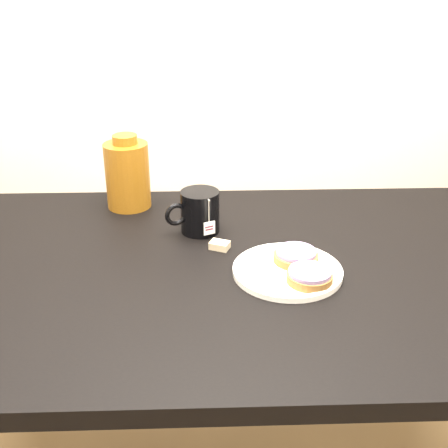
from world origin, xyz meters
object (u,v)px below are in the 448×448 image
object	(u,v)px
bagel_back	(296,256)
bagel_package	(127,174)
plate	(287,270)
table	(228,295)
teabag_pouch	(220,245)
bagel_front	(310,276)
mug	(199,212)

from	to	relation	value
bagel_back	bagel_package	bearing A→B (deg)	139.35
plate	bagel_package	bearing A→B (deg)	135.19
table	teabag_pouch	size ratio (longest dim) A/B	31.11
plate	bagel_package	distance (m)	0.56
bagel_front	bagel_back	bearing A→B (deg)	99.78
bagel_front	teabag_pouch	world-z (taller)	bagel_front
plate	mug	xyz separation A→B (m)	(-0.20, 0.22, 0.05)
bagel_back	table	bearing A→B (deg)	175.70
bagel_front	teabag_pouch	size ratio (longest dim) A/B	2.67
bagel_back	bagel_front	world-z (taller)	same
plate	teabag_pouch	xyz separation A→B (m)	(-0.15, 0.12, -0.00)
bagel_package	plate	bearing A→B (deg)	-44.81
plate	bagel_front	distance (m)	0.07
plate	bagel_back	xyz separation A→B (m)	(0.02, 0.03, 0.02)
bagel_back	bagel_front	bearing A→B (deg)	-80.22
plate	bagel_back	distance (m)	0.04
table	bagel_front	distance (m)	0.22
bagel_front	mug	bearing A→B (deg)	130.17
plate	teabag_pouch	world-z (taller)	same
mug	plate	bearing A→B (deg)	-72.94
bagel_front	teabag_pouch	bearing A→B (deg)	135.75
table	plate	distance (m)	0.16
bagel_package	bagel_back	bearing A→B (deg)	-40.65
plate	mug	world-z (taller)	mug
teabag_pouch	plate	bearing A→B (deg)	-40.09
table	plate	xyz separation A→B (m)	(0.13, -0.04, 0.09)
plate	bagel_front	xyz separation A→B (m)	(0.04, -0.06, 0.02)
bagel_back	teabag_pouch	world-z (taller)	bagel_back
teabag_pouch	bagel_front	bearing A→B (deg)	-44.25
mug	teabag_pouch	world-z (taller)	mug
teabag_pouch	bagel_package	xyz separation A→B (m)	(-0.25, 0.27, 0.09)
mug	bagel_package	size ratio (longest dim) A/B	0.75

